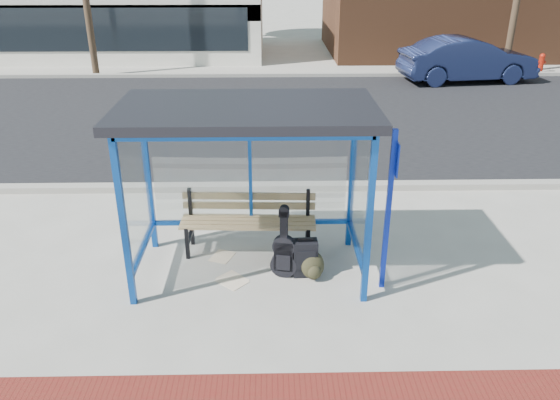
{
  "coord_description": "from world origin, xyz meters",
  "views": [
    {
      "loc": [
        0.28,
        -6.69,
        4.2
      ],
      "look_at": [
        0.43,
        0.2,
        1.02
      ],
      "focal_mm": 35.0,
      "sensor_mm": 36.0,
      "label": 1
    }
  ],
  "objects_px": {
    "suitcase": "(305,258)",
    "fire_hydrant": "(541,62)",
    "bench": "(248,218)",
    "backpack": "(313,266)",
    "guitar_bag": "(284,253)",
    "parked_car": "(467,60)"
  },
  "relations": [
    {
      "from": "guitar_bag",
      "to": "parked_car",
      "type": "height_order",
      "value": "parked_car"
    },
    {
      "from": "bench",
      "to": "suitcase",
      "type": "distance_m",
      "value": 1.12
    },
    {
      "from": "bench",
      "to": "suitcase",
      "type": "xyz_separation_m",
      "value": [
        0.81,
        -0.73,
        -0.26
      ]
    },
    {
      "from": "suitcase",
      "to": "fire_hydrant",
      "type": "xyz_separation_m",
      "value": [
        9.64,
        13.72,
        0.11
      ]
    },
    {
      "from": "backpack",
      "to": "parked_car",
      "type": "distance_m",
      "value": 13.85
    },
    {
      "from": "guitar_bag",
      "to": "fire_hydrant",
      "type": "distance_m",
      "value": 16.96
    },
    {
      "from": "bench",
      "to": "suitcase",
      "type": "height_order",
      "value": "bench"
    },
    {
      "from": "bench",
      "to": "fire_hydrant",
      "type": "height_order",
      "value": "bench"
    },
    {
      "from": "backpack",
      "to": "fire_hydrant",
      "type": "bearing_deg",
      "value": 45.37
    },
    {
      "from": "backpack",
      "to": "guitar_bag",
      "type": "bearing_deg",
      "value": 162.41
    },
    {
      "from": "guitar_bag",
      "to": "parked_car",
      "type": "relative_size",
      "value": 0.23
    },
    {
      "from": "guitar_bag",
      "to": "backpack",
      "type": "height_order",
      "value": "guitar_bag"
    },
    {
      "from": "suitcase",
      "to": "parked_car",
      "type": "xyz_separation_m",
      "value": [
        6.33,
        12.27,
        0.48
      ]
    },
    {
      "from": "bench",
      "to": "parked_car",
      "type": "xyz_separation_m",
      "value": [
        7.14,
        11.54,
        0.21
      ]
    },
    {
      "from": "bench",
      "to": "fire_hydrant",
      "type": "bearing_deg",
      "value": 53.52
    },
    {
      "from": "guitar_bag",
      "to": "suitcase",
      "type": "height_order",
      "value": "guitar_bag"
    },
    {
      "from": "suitcase",
      "to": "backpack",
      "type": "height_order",
      "value": "suitcase"
    },
    {
      "from": "backpack",
      "to": "parked_car",
      "type": "height_order",
      "value": "parked_car"
    },
    {
      "from": "backpack",
      "to": "parked_car",
      "type": "bearing_deg",
      "value": 53.25
    },
    {
      "from": "bench",
      "to": "backpack",
      "type": "relative_size",
      "value": 5.06
    },
    {
      "from": "parked_car",
      "to": "fire_hydrant",
      "type": "distance_m",
      "value": 3.62
    },
    {
      "from": "suitcase",
      "to": "fire_hydrant",
      "type": "relative_size",
      "value": 0.83
    }
  ]
}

